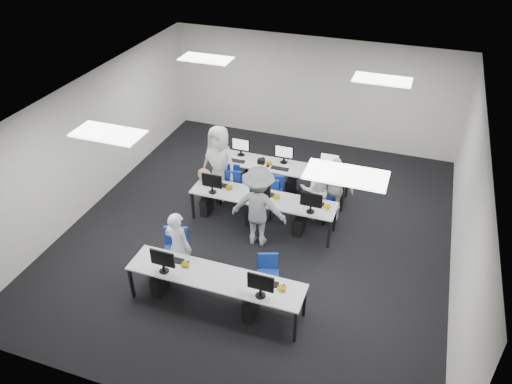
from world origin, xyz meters
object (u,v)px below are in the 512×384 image
(chair_1, at_px, (268,282))
(chair_2, at_px, (230,190))
(student_3, at_px, (334,188))
(student_2, at_px, (219,163))
(chair_7, at_px, (327,202))
(desk_mid, at_px, (263,199))
(student_0, at_px, (179,247))
(chair_5, at_px, (235,188))
(chair_6, at_px, (275,193))
(photographer, at_px, (258,207))
(chair_0, at_px, (176,261))
(desk_front, at_px, (215,278))
(student_1, at_px, (316,189))
(chair_4, at_px, (319,207))
(chair_3, at_px, (268,203))

(chair_1, height_order, chair_2, chair_2)
(chair_1, distance_m, student_3, 2.89)
(student_2, bearing_deg, chair_7, 16.98)
(student_2, bearing_deg, desk_mid, -17.11)
(student_0, bearing_deg, chair_5, -78.91)
(student_3, bearing_deg, chair_6, -178.54)
(student_0, xyz_separation_m, photographer, (1.05, 1.54, 0.14))
(chair_0, relative_size, chair_6, 1.13)
(desk_front, distance_m, student_1, 3.44)
(chair_2, height_order, chair_7, chair_2)
(chair_4, bearing_deg, chair_2, -170.15)
(student_1, bearing_deg, chair_1, 64.28)
(desk_front, relative_size, student_3, 2.10)
(desk_front, height_order, chair_1, chair_1)
(chair_7, relative_size, photographer, 0.47)
(chair_2, relative_size, chair_5, 1.05)
(chair_1, bearing_deg, student_3, 58.32)
(desk_mid, xyz_separation_m, student_3, (1.37, 0.81, 0.08))
(chair_7, xyz_separation_m, photographer, (-1.13, -1.55, 0.64))
(chair_1, height_order, photographer, photographer)
(desk_front, xyz_separation_m, chair_2, (-1.03, 3.26, -0.40))
(chair_2, bearing_deg, desk_mid, -43.99)
(chair_7, height_order, student_2, student_2)
(chair_4, bearing_deg, student_1, -175.36)
(chair_3, bearing_deg, student_3, 24.00)
(chair_7, bearing_deg, student_2, -167.73)
(chair_2, relative_size, photographer, 0.49)
(desk_front, relative_size, chair_7, 3.76)
(chair_2, relative_size, student_0, 0.57)
(photographer, bearing_deg, chair_0, 48.74)
(desk_mid, relative_size, chair_4, 3.44)
(chair_1, distance_m, photographer, 1.65)
(student_0, relative_size, photographer, 0.85)
(chair_5, height_order, student_1, student_1)
(student_1, xyz_separation_m, student_3, (0.36, 0.13, 0.01))
(desk_front, distance_m, photographer, 2.02)
(chair_3, relative_size, student_1, 0.56)
(chair_2, height_order, chair_4, chair_4)
(chair_1, height_order, chair_6, chair_6)
(chair_1, bearing_deg, chair_0, 162.88)
(student_2, bearing_deg, chair_0, -71.96)
(student_3, bearing_deg, student_1, -155.70)
(chair_0, xyz_separation_m, chair_4, (2.19, 2.72, -0.02))
(chair_5, xyz_separation_m, chair_7, (2.21, 0.14, 0.00))
(student_0, xyz_separation_m, student_3, (2.31, 2.95, -0.01))
(desk_mid, bearing_deg, student_1, 33.98)
(desk_mid, height_order, student_1, student_1)
(student_3, height_order, photographer, photographer)
(desk_front, height_order, student_0, student_0)
(chair_1, distance_m, chair_2, 3.19)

